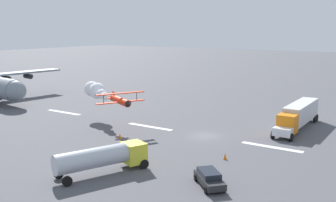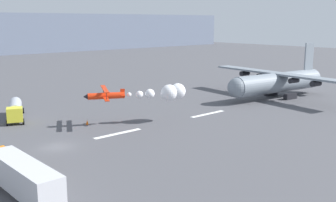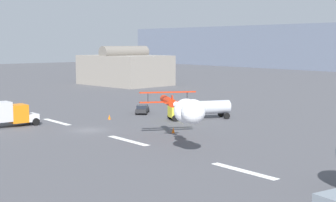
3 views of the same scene
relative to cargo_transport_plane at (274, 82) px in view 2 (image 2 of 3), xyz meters
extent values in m
plane|color=#4C4C51|center=(-50.33, -0.81, -3.48)|extent=(440.00, 440.00, 0.00)
cube|color=white|center=(-40.69, -0.81, -3.48)|extent=(8.00, 0.90, 0.01)
cube|color=white|center=(-21.42, -0.81, -3.48)|extent=(8.00, 0.90, 0.01)
cylinder|color=gray|center=(1.18, -0.14, -0.18)|extent=(24.24, 7.03, 4.21)
sphere|color=gray|center=(-10.69, 1.28, -0.18)|extent=(4.00, 4.00, 4.00)
cube|color=gray|center=(1.18, -0.14, 1.71)|extent=(7.29, 34.65, 0.40)
cylinder|color=black|center=(1.92, 9.33, 0.81)|extent=(2.51, 1.38, 1.10)
cylinder|color=black|center=(1.30, 4.19, 0.81)|extent=(2.51, 1.38, 1.10)
cylinder|color=black|center=(0.27, -4.38, 0.81)|extent=(2.51, 1.38, 1.10)
cylinder|color=black|center=(-0.35, -9.52, 0.81)|extent=(2.51, 1.38, 1.10)
cube|color=gray|center=(11.15, -1.34, 4.92)|extent=(2.82, 0.63, 6.00)
cube|color=gray|center=(11.15, -1.34, 0.12)|extent=(3.06, 9.17, 0.24)
cube|color=black|center=(1.86, -2.85, -2.88)|extent=(3.30, 1.37, 1.20)
cube|color=black|center=(2.48, 2.32, -2.88)|extent=(3.30, 1.37, 1.20)
cylinder|color=red|center=(-39.18, 4.34, 1.25)|extent=(5.50, 3.52, 1.01)
cube|color=red|center=(-39.36, 4.43, 1.10)|extent=(3.97, 6.77, 0.12)
cube|color=red|center=(-39.36, 4.43, 2.34)|extent=(3.97, 6.77, 0.12)
cylinder|color=black|center=(-40.53, 2.17, 1.72)|extent=(0.08, 0.08, 1.25)
cylinder|color=black|center=(-38.18, 6.69, 1.72)|extent=(0.08, 0.08, 1.25)
cube|color=red|center=(-36.91, 3.16, 1.70)|extent=(0.67, 0.41, 1.10)
cube|color=red|center=(-36.91, 3.16, 1.30)|extent=(1.46, 2.05, 0.08)
cone|color=black|center=(-42.01, 5.81, 1.25)|extent=(1.02, 1.08, 0.85)
sphere|color=white|center=(-35.84, 2.87, 1.22)|extent=(0.70, 0.70, 0.70)
sphere|color=white|center=(-34.31, 2.20, 1.13)|extent=(1.24, 1.24, 1.24)
sphere|color=white|center=(-32.88, 1.33, 1.22)|extent=(1.54, 1.54, 1.54)
sphere|color=white|center=(-30.45, 0.00, 1.07)|extent=(2.02, 2.02, 2.02)
sphere|color=white|center=(-30.26, -0.38, 1.28)|extent=(2.70, 2.70, 2.70)
sphere|color=white|center=(-28.70, -0.74, 1.42)|extent=(2.59, 2.59, 2.59)
cube|color=silver|center=(-60.00, -13.84, -1.18)|extent=(2.53, 11.43, 2.80)
cylinder|color=black|center=(-58.78, -4.72, -2.93)|extent=(0.35, 1.10, 1.10)
cube|color=yellow|center=(-49.72, 14.59, -1.88)|extent=(3.05, 2.95, 2.20)
cylinder|color=#B7BCC6|center=(-47.84, 19.18, -1.63)|extent=(4.87, 7.95, 2.10)
cylinder|color=black|center=(-48.84, 13.58, -2.98)|extent=(0.68, 1.05, 1.00)
cylinder|color=black|center=(-45.57, 21.56, -2.98)|extent=(0.68, 1.05, 1.00)
cylinder|color=black|center=(-51.06, 14.49, -2.98)|extent=(0.68, 1.05, 1.00)
cylinder|color=black|center=(-47.79, 22.47, -2.98)|extent=(0.68, 1.05, 1.00)
cone|color=orange|center=(-41.23, 6.91, -3.11)|extent=(0.44, 0.44, 0.75)
camera|label=1|loc=(-75.69, 47.08, 11.50)|focal=42.25mm
camera|label=2|loc=(-73.35, -48.36, 12.62)|focal=43.43mm
camera|label=3|loc=(10.70, -36.08, 8.65)|focal=54.44mm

